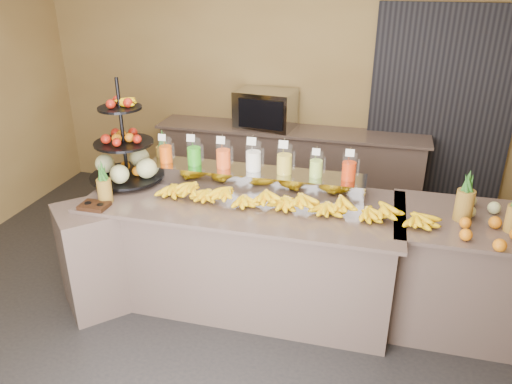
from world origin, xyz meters
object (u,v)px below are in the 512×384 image
at_px(pitcher_tray, 253,178).
at_px(condiment_caddy, 94,206).
at_px(oven_warmer, 266,109).
at_px(fruit_stand, 130,157).
at_px(right_fruit_pile, 487,222).
at_px(banana_heap, 284,197).

distance_m(pitcher_tray, condiment_caddy, 1.29).
bearing_deg(condiment_caddy, oven_warmer, 71.60).
height_order(pitcher_tray, condiment_caddy, pitcher_tray).
xyz_separation_m(fruit_stand, right_fruit_pile, (2.82, -0.19, -0.15)).
height_order(condiment_caddy, right_fruit_pile, right_fruit_pile).
bearing_deg(oven_warmer, banana_heap, -66.08).
relative_size(banana_heap, right_fruit_pile, 4.87).
xyz_separation_m(banana_heap, right_fruit_pile, (1.44, -0.02, -0.01)).
xyz_separation_m(pitcher_tray, banana_heap, (0.33, -0.32, 0.01)).
xyz_separation_m(condiment_caddy, oven_warmer, (0.79, 2.36, 0.20)).
height_order(fruit_stand, right_fruit_pile, fruit_stand).
relative_size(banana_heap, fruit_stand, 2.41).
bearing_deg(oven_warmer, condiment_caddy, -102.00).
height_order(condiment_caddy, oven_warmer, oven_warmer).
height_order(banana_heap, condiment_caddy, banana_heap).
xyz_separation_m(fruit_stand, oven_warmer, (0.74, 1.82, -0.01)).
bearing_deg(condiment_caddy, fruit_stand, 85.59).
height_order(fruit_stand, condiment_caddy, fruit_stand).
bearing_deg(fruit_stand, banana_heap, -12.04).
bearing_deg(fruit_stand, right_fruit_pile, -9.01).
xyz_separation_m(right_fruit_pile, oven_warmer, (-2.07, 2.01, 0.14)).
bearing_deg(banana_heap, condiment_caddy, -164.96).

